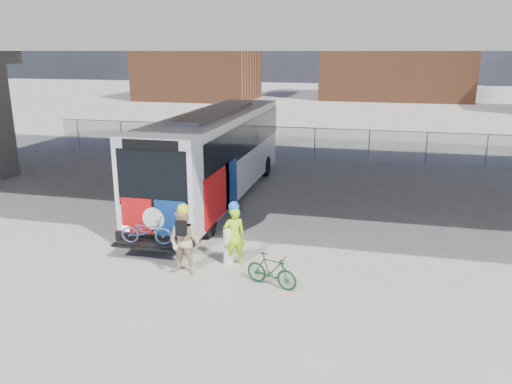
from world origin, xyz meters
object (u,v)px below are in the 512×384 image
(cyclist_tan, at_px, (184,241))
(cyclist_hivis, at_px, (234,234))
(bus, at_px, (216,149))
(bollard, at_px, (228,244))
(bike_parked, at_px, (271,271))

(cyclist_tan, bearing_deg, cyclist_hivis, 42.79)
(bus, xyz_separation_m, bollard, (2.44, -6.34, -1.49))
(cyclist_tan, bearing_deg, bus, 104.19)
(bus, bearing_deg, cyclist_hivis, -67.57)
(cyclist_hivis, height_order, cyclist_tan, cyclist_tan)
(bus, height_order, bike_parked, bus)
(bollard, xyz_separation_m, cyclist_hivis, (0.17, -0.00, 0.31))
(cyclist_tan, relative_size, bike_parked, 1.36)
(bus, height_order, bollard, bus)
(cyclist_tan, bearing_deg, bike_parked, -1.29)
(bus, distance_m, bollard, 6.95)
(bus, distance_m, cyclist_tan, 7.53)
(cyclist_tan, xyz_separation_m, bike_parked, (2.49, -0.18, -0.51))
(cyclist_hivis, relative_size, bike_parked, 1.27)
(bus, bearing_deg, bike_parked, -62.06)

